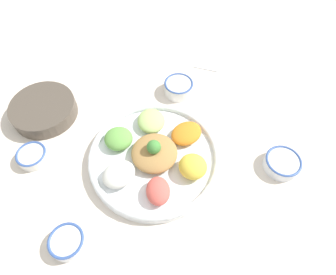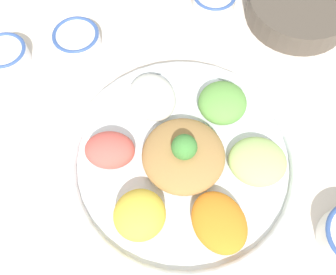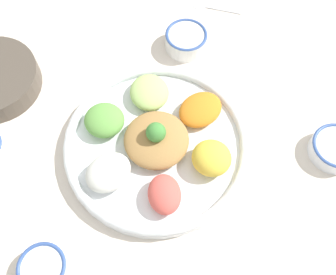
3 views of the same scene
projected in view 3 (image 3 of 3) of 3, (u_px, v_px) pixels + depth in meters
The scene contains 6 objects.
ground_plane at pixel (152, 134), 0.86m from camera, with size 2.40×2.40×0.00m, color silver.
salad_platter at pixel (156, 143), 0.83m from camera, with size 0.39×0.39×0.09m.
sauce_bowl_red at pixel (186, 40), 0.95m from camera, with size 0.10×0.10×0.05m.
rice_bowl_blue at pixel (43, 268), 0.72m from camera, with size 0.09×0.09×0.04m.
rice_bowl_plain at pixel (335, 148), 0.83m from camera, with size 0.11×0.11×0.04m.
serving_spoon_extra at pixel (210, 6), 1.03m from camera, with size 0.04×0.13×0.01m.
Camera 3 is at (0.39, 0.08, 0.77)m, focal length 42.00 mm.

